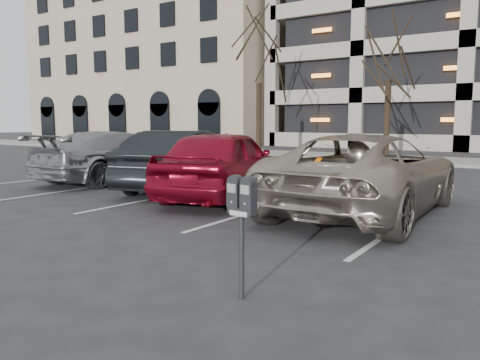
{
  "coord_description": "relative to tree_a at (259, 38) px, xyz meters",
  "views": [
    {
      "loc": [
        3.54,
        -5.97,
        1.82
      ],
      "look_at": [
        -0.05,
        -0.64,
        1.01
      ],
      "focal_mm": 35.0,
      "sensor_mm": 36.0,
      "label": 1
    }
  ],
  "objects": [
    {
      "name": "car_red",
      "position": [
        7.07,
        -13.04,
        -5.41
      ],
      "size": [
        3.22,
        5.19,
        1.65
      ],
      "primitive_type": "imported",
      "rotation": [
        0.0,
        0.0,
        3.42
      ],
      "color": "maroon",
      "rests_on": "ground"
    },
    {
      "name": "car_dark",
      "position": [
        5.33,
        -12.46,
        -5.45
      ],
      "size": [
        2.84,
        5.03,
        1.57
      ],
      "primitive_type": "imported",
      "rotation": [
        0.0,
        0.0,
        3.4
      ],
      "color": "black",
      "rests_on": "ground"
    },
    {
      "name": "stall_lines",
      "position": [
        8.6,
        -13.7,
        -6.23
      ],
      "size": [
        16.9,
        5.2,
        0.0
      ],
      "color": "silver",
      "rests_on": "ground"
    },
    {
      "name": "car_silver",
      "position": [
        2.46,
        -12.29,
        -5.47
      ],
      "size": [
        2.27,
        5.29,
        1.52
      ],
      "primitive_type": "imported",
      "rotation": [
        0.0,
        0.0,
        3.17
      ],
      "color": "#93959A",
      "rests_on": "ground"
    },
    {
      "name": "tree_a",
      "position": [
        0.0,
        0.0,
        0.0
      ],
      "size": [
        3.79,
        3.79,
        8.62
      ],
      "color": "black",
      "rests_on": "ground"
    },
    {
      "name": "sidewalk",
      "position": [
        10.0,
        0.0,
        -6.17
      ],
      "size": [
        80.0,
        4.0,
        0.12
      ],
      "primitive_type": "cube",
      "color": "gray",
      "rests_on": "ground"
    },
    {
      "name": "office_building",
      "position": [
        -18.0,
        13.92,
        1.26
      ],
      "size": [
        26.0,
        16.2,
        15.0
      ],
      "color": "tan",
      "rests_on": "ground"
    },
    {
      "name": "ground",
      "position": [
        10.0,
        -16.0,
        -6.23
      ],
      "size": [
        140.0,
        140.0,
        0.0
      ],
      "primitive_type": "plane",
      "color": "#28282B",
      "rests_on": "ground"
    },
    {
      "name": "parking_meter",
      "position": [
        10.97,
        -18.12,
        -5.27
      ],
      "size": [
        0.33,
        0.15,
        1.25
      ],
      "rotation": [
        0.0,
        0.0,
        -0.08
      ],
      "color": "black",
      "rests_on": "ground"
    },
    {
      "name": "suv_silver",
      "position": [
        10.48,
        -12.94,
        -5.45
      ],
      "size": [
        2.66,
        5.68,
        1.58
      ],
      "rotation": [
        0.0,
        0.0,
        3.15
      ],
      "color": "#B6AB9B",
      "rests_on": "ground"
    },
    {
      "name": "tree_b",
      "position": [
        7.0,
        0.0,
        -0.34
      ],
      "size": [
        3.59,
        3.59,
        8.16
      ],
      "color": "black",
      "rests_on": "ground"
    }
  ]
}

